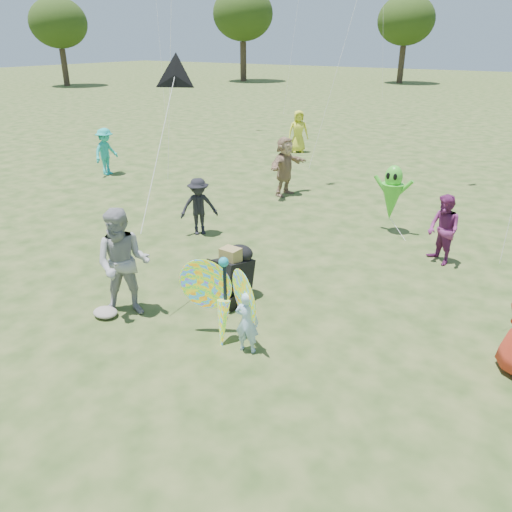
{
  "coord_description": "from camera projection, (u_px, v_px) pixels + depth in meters",
  "views": [
    {
      "loc": [
        4.16,
        -5.25,
        4.63
      ],
      "look_at": [
        -0.2,
        1.5,
        1.1
      ],
      "focal_mm": 35.0,
      "sensor_mm": 36.0,
      "label": 1
    }
  ],
  "objects": [
    {
      "name": "crowd_e",
      "position": [
        443.0,
        230.0,
        10.88
      ],
      "size": [
        0.96,
        0.94,
        1.56
      ],
      "primitive_type": "imported",
      "rotation": [
        0.0,
        0.0,
        5.59
      ],
      "color": "#762763",
      "rests_on": "ground"
    },
    {
      "name": "delta_kite_rig",
      "position": [
        175.0,
        77.0,
        9.07
      ],
      "size": [
        1.07,
        2.11,
        2.79
      ],
      "color": "black",
      "rests_on": "ground"
    },
    {
      "name": "child_girl",
      "position": [
        247.0,
        322.0,
        7.83
      ],
      "size": [
        0.43,
        0.34,
        1.05
      ],
      "primitive_type": "imported",
      "rotation": [
        0.0,
        0.0,
        3.38
      ],
      "color": "#A5CDEA",
      "rests_on": "ground"
    },
    {
      "name": "butterfly_kite",
      "position": [
        224.0,
        301.0,
        8.05
      ],
      "size": [
        1.74,
        0.75,
        1.68
      ],
      "color": "#F14E26",
      "rests_on": "ground"
    },
    {
      "name": "grey_bag",
      "position": [
        105.0,
        312.0,
        9.0
      ],
      "size": [
        0.47,
        0.39,
        0.15
      ],
      "primitive_type": "ellipsoid",
      "color": "gray",
      "rests_on": "ground"
    },
    {
      "name": "adult_man",
      "position": [
        123.0,
        264.0,
        8.72
      ],
      "size": [
        1.23,
        1.17,
        2.0
      ],
      "primitive_type": "imported",
      "rotation": [
        0.0,
        0.0,
        0.59
      ],
      "color": "#97969C",
      "rests_on": "ground"
    },
    {
      "name": "crowd_g",
      "position": [
        298.0,
        131.0,
        21.58
      ],
      "size": [
        1.04,
        0.99,
        1.78
      ],
      "primitive_type": "imported",
      "rotation": [
        0.0,
        0.0,
        0.67
      ],
      "color": "yellow",
      "rests_on": "ground"
    },
    {
      "name": "crowd_d",
      "position": [
        285.0,
        166.0,
        15.63
      ],
      "size": [
        0.73,
        1.76,
        1.85
      ],
      "primitive_type": "imported",
      "rotation": [
        0.0,
        0.0,
        1.46
      ],
      "color": "#A07E62",
      "rests_on": "ground"
    },
    {
      "name": "ground",
      "position": [
        216.0,
        353.0,
        7.96
      ],
      "size": [
        160.0,
        160.0,
        0.0
      ],
      "primitive_type": "plane",
      "color": "#51592B",
      "rests_on": "ground"
    },
    {
      "name": "alien_kite",
      "position": [
        392.0,
        195.0,
        12.58
      ],
      "size": [
        1.12,
        0.69,
        1.74
      ],
      "color": "green",
      "rests_on": "ground"
    },
    {
      "name": "crowd_b",
      "position": [
        199.0,
        207.0,
        12.53
      ],
      "size": [
        1.04,
        1.06,
        1.46
      ],
      "primitive_type": "imported",
      "rotation": [
        0.0,
        0.0,
        0.82
      ],
      "color": "black",
      "rests_on": "ground"
    },
    {
      "name": "jogging_stroller",
      "position": [
        234.0,
        270.0,
        9.38
      ],
      "size": [
        0.55,
        1.07,
        1.09
      ],
      "rotation": [
        0.0,
        0.0,
        -0.05
      ],
      "color": "black",
      "rests_on": "ground"
    },
    {
      "name": "crowd_i",
      "position": [
        106.0,
        152.0,
        18.05
      ],
      "size": [
        0.75,
        1.15,
        1.67
      ],
      "primitive_type": "imported",
      "rotation": [
        0.0,
        0.0,
        1.7
      ],
      "color": "#20AEA9",
      "rests_on": "ground"
    }
  ]
}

